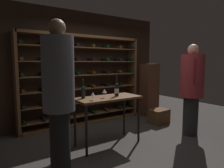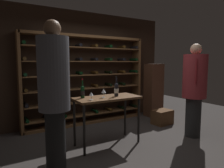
{
  "view_description": "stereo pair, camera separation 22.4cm",
  "coord_description": "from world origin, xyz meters",
  "px_view_note": "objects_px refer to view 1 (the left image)",
  "views": [
    {
      "loc": [
        -2.32,
        -2.94,
        1.53
      ],
      "look_at": [
        -0.17,
        0.24,
        1.12
      ],
      "focal_mm": 32.36,
      "sensor_mm": 36.0,
      "label": 1
    },
    {
      "loc": [
        -2.13,
        -3.06,
        1.53
      ],
      "look_at": [
        -0.17,
        0.24,
        1.12
      ],
      "focal_mm": 32.36,
      "sensor_mm": 36.0,
      "label": 2
    }
  ],
  "objects_px": {
    "wine_crate": "(159,116)",
    "wine_glass_stemmed_right": "(104,91)",
    "wine_bottle_green_slim": "(83,92)",
    "wine_bottle_black_capsule": "(117,89)",
    "wine_rack": "(84,80)",
    "person_host_in_suit": "(192,86)",
    "display_cabinet": "(149,90)",
    "tasting_table": "(108,103)",
    "wine_glass_stemmed_left": "(93,95)",
    "person_guest_plum_blouse": "(59,91)"
  },
  "relations": [
    {
      "from": "wine_crate",
      "to": "wine_glass_stemmed_right",
      "type": "distance_m",
      "value": 2.08
    },
    {
      "from": "wine_rack",
      "to": "person_host_in_suit",
      "type": "xyz_separation_m",
      "value": [
        1.51,
        -1.97,
        -0.05
      ]
    },
    {
      "from": "wine_bottle_green_slim",
      "to": "wine_glass_stemmed_left",
      "type": "xyz_separation_m",
      "value": [
        0.05,
        -0.26,
        -0.02
      ]
    },
    {
      "from": "wine_rack",
      "to": "tasting_table",
      "type": "relative_size",
      "value": 2.57
    },
    {
      "from": "display_cabinet",
      "to": "wine_glass_stemmed_left",
      "type": "bearing_deg",
      "value": -154.27
    },
    {
      "from": "person_guest_plum_blouse",
      "to": "wine_glass_stemmed_left",
      "type": "distance_m",
      "value": 0.85
    },
    {
      "from": "person_host_in_suit",
      "to": "wine_crate",
      "type": "height_order",
      "value": "person_host_in_suit"
    },
    {
      "from": "tasting_table",
      "to": "wine_bottle_black_capsule",
      "type": "height_order",
      "value": "wine_bottle_black_capsule"
    },
    {
      "from": "person_host_in_suit",
      "to": "wine_glass_stemmed_right",
      "type": "xyz_separation_m",
      "value": [
        -1.81,
        0.53,
        -0.03
      ]
    },
    {
      "from": "tasting_table",
      "to": "person_guest_plum_blouse",
      "type": "height_order",
      "value": "person_guest_plum_blouse"
    },
    {
      "from": "tasting_table",
      "to": "wine_crate",
      "type": "distance_m",
      "value": 1.92
    },
    {
      "from": "wine_crate",
      "to": "wine_bottle_black_capsule",
      "type": "distance_m",
      "value": 1.85
    },
    {
      "from": "person_guest_plum_blouse",
      "to": "wine_bottle_green_slim",
      "type": "bearing_deg",
      "value": -109.56
    },
    {
      "from": "tasting_table",
      "to": "wine_crate",
      "type": "relative_size",
      "value": 2.54
    },
    {
      "from": "wine_crate",
      "to": "wine_glass_stemmed_right",
      "type": "xyz_separation_m",
      "value": [
        -1.86,
        -0.39,
        0.84
      ]
    },
    {
      "from": "wine_rack",
      "to": "wine_glass_stemmed_right",
      "type": "bearing_deg",
      "value": -101.89
    },
    {
      "from": "display_cabinet",
      "to": "wine_glass_stemmed_right",
      "type": "bearing_deg",
      "value": -153.47
    },
    {
      "from": "person_host_in_suit",
      "to": "wine_bottle_black_capsule",
      "type": "xyz_separation_m",
      "value": [
        -1.54,
        0.53,
        -0.02
      ]
    },
    {
      "from": "wine_bottle_black_capsule",
      "to": "wine_glass_stemmed_left",
      "type": "distance_m",
      "value": 0.57
    },
    {
      "from": "wine_glass_stemmed_right",
      "to": "wine_crate",
      "type": "bearing_deg",
      "value": 11.85
    },
    {
      "from": "person_host_in_suit",
      "to": "wine_glass_stemmed_right",
      "type": "relative_size",
      "value": 11.98
    },
    {
      "from": "display_cabinet",
      "to": "person_host_in_suit",
      "type": "bearing_deg",
      "value": -103.64
    },
    {
      "from": "wine_glass_stemmed_right",
      "to": "person_guest_plum_blouse",
      "type": "bearing_deg",
      "value": -153.34
    },
    {
      "from": "tasting_table",
      "to": "wine_glass_stemmed_right",
      "type": "bearing_deg",
      "value": -168.63
    },
    {
      "from": "person_host_in_suit",
      "to": "person_guest_plum_blouse",
      "type": "distance_m",
      "value": 2.83
    },
    {
      "from": "wine_rack",
      "to": "wine_bottle_green_slim",
      "type": "xyz_separation_m",
      "value": [
        -0.65,
        -1.29,
        -0.08
      ]
    },
    {
      "from": "display_cabinet",
      "to": "wine_bottle_black_capsule",
      "type": "relative_size",
      "value": 3.99
    },
    {
      "from": "wine_bottle_black_capsule",
      "to": "wine_glass_stemmed_right",
      "type": "distance_m",
      "value": 0.27
    },
    {
      "from": "person_guest_plum_blouse",
      "to": "display_cabinet",
      "type": "height_order",
      "value": "person_guest_plum_blouse"
    },
    {
      "from": "wine_crate",
      "to": "wine_bottle_black_capsule",
      "type": "height_order",
      "value": "wine_bottle_black_capsule"
    },
    {
      "from": "person_guest_plum_blouse",
      "to": "wine_glass_stemmed_right",
      "type": "xyz_separation_m",
      "value": [
        1.02,
        0.51,
        -0.14
      ]
    },
    {
      "from": "wine_rack",
      "to": "person_host_in_suit",
      "type": "distance_m",
      "value": 2.48
    },
    {
      "from": "tasting_table",
      "to": "person_host_in_suit",
      "type": "height_order",
      "value": "person_host_in_suit"
    },
    {
      "from": "tasting_table",
      "to": "wine_crate",
      "type": "xyz_separation_m",
      "value": [
        1.78,
        0.37,
        -0.61
      ]
    },
    {
      "from": "wine_crate",
      "to": "wine_bottle_black_capsule",
      "type": "relative_size",
      "value": 1.29
    },
    {
      "from": "wine_bottle_black_capsule",
      "to": "wine_glass_stemmed_right",
      "type": "relative_size",
      "value": 2.34
    },
    {
      "from": "display_cabinet",
      "to": "wine_rack",
      "type": "bearing_deg",
      "value": 169.92
    },
    {
      "from": "wine_crate",
      "to": "display_cabinet",
      "type": "height_order",
      "value": "display_cabinet"
    },
    {
      "from": "display_cabinet",
      "to": "wine_crate",
      "type": "bearing_deg",
      "value": -115.96
    },
    {
      "from": "person_guest_plum_blouse",
      "to": "wine_crate",
      "type": "bearing_deg",
      "value": -136.79
    },
    {
      "from": "person_guest_plum_blouse",
      "to": "display_cabinet",
      "type": "distance_m",
      "value": 3.63
    },
    {
      "from": "wine_crate",
      "to": "display_cabinet",
      "type": "distance_m",
      "value": 0.97
    },
    {
      "from": "wine_glass_stemmed_left",
      "to": "wine_rack",
      "type": "bearing_deg",
      "value": 68.91
    },
    {
      "from": "wine_glass_stemmed_right",
      "to": "wine_glass_stemmed_left",
      "type": "distance_m",
      "value": 0.31
    },
    {
      "from": "wine_bottle_black_capsule",
      "to": "wine_glass_stemmed_left",
      "type": "height_order",
      "value": "wine_bottle_black_capsule"
    },
    {
      "from": "wine_crate",
      "to": "wine_bottle_green_slim",
      "type": "distance_m",
      "value": 2.37
    },
    {
      "from": "person_guest_plum_blouse",
      "to": "wine_bottle_black_capsule",
      "type": "bearing_deg",
      "value": -132.5
    },
    {
      "from": "person_host_in_suit",
      "to": "wine_glass_stemmed_right",
      "type": "bearing_deg",
      "value": 116.1
    },
    {
      "from": "wine_bottle_green_slim",
      "to": "wine_bottle_black_capsule",
      "type": "bearing_deg",
      "value": -13.9
    },
    {
      "from": "wine_crate",
      "to": "wine_glass_stemmed_left",
      "type": "bearing_deg",
      "value": -167.1
    }
  ]
}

